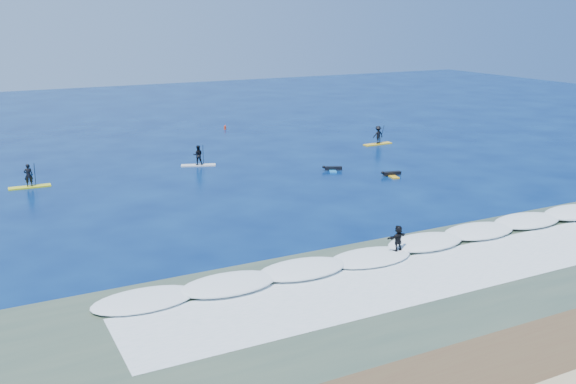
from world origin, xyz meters
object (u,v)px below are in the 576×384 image
sup_paddler_center (198,157)px  sup_paddler_right (378,136)px  sup_paddler_left (29,179)px  prone_paddler_far (332,169)px  prone_paddler_near (391,174)px  wave_surfer (398,240)px  marker_buoy (225,127)px

sup_paddler_center → sup_paddler_right: (18.89, 0.60, 0.07)m
sup_paddler_left → prone_paddler_far: (22.86, -5.72, -0.51)m
sup_paddler_center → sup_paddler_left: bearing=-155.8°
sup_paddler_center → prone_paddler_near: size_ratio=1.36×
sup_paddler_left → wave_surfer: size_ratio=1.38×
wave_surfer → marker_buoy: size_ratio=3.72×
sup_paddler_center → marker_buoy: sup_paddler_center is taller
sup_paddler_center → prone_paddler_far: 11.45m
sup_paddler_left → wave_surfer: sup_paddler_left is taller
marker_buoy → sup_paddler_center: bearing=-119.2°
prone_paddler_far → marker_buoy: size_ratio=3.57×
prone_paddler_far → wave_surfer: 19.28m
sup_paddler_left → sup_paddler_center: 13.62m
sup_paddler_center → wave_surfer: sup_paddler_center is taller
sup_paddler_left → prone_paddler_near: 27.75m
sup_paddler_right → wave_surfer: size_ratio=1.41×
sup_paddler_right → sup_paddler_left: bearing=-179.3°
prone_paddler_near → marker_buoy: bearing=19.2°
prone_paddler_far → sup_paddler_center: bearing=78.2°
sup_paddler_center → prone_paddler_near: bearing=-19.5°
marker_buoy → sup_paddler_left: bearing=-143.7°
prone_paddler_near → marker_buoy: marker_buoy is taller
sup_paddler_center → sup_paddler_right: size_ratio=0.97×
sup_paddler_left → prone_paddler_near: sup_paddler_left is taller
sup_paddler_left → marker_buoy: bearing=39.0°
sup_paddler_right → prone_paddler_near: size_ratio=1.41×
prone_paddler_near → wave_surfer: wave_surfer is taller
sup_paddler_center → wave_surfer: bearing=-64.1°
wave_surfer → sup_paddler_right: bearing=46.3°
prone_paddler_near → prone_paddler_far: bearing=51.8°
sup_paddler_center → marker_buoy: size_ratio=5.06×
sup_paddler_left → prone_paddler_far: sup_paddler_left is taller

